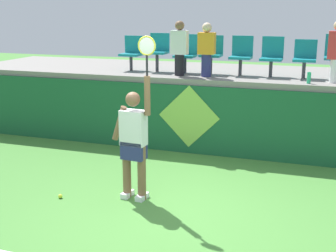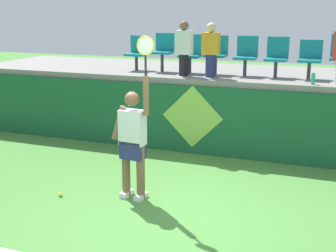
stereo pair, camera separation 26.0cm
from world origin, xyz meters
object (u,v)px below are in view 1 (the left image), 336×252
(tennis_player, at_px, (134,140))
(stadium_chair_0, at_px, (132,51))
(water_bottle, at_px, (309,78))
(stadium_chair_7, at_px, (336,54))
(stadium_chair_1, at_px, (158,50))
(stadium_chair_4, at_px, (241,54))
(stadium_chair_2, at_px, (186,52))
(spectator_1, at_px, (207,49))
(stadium_chair_3, at_px, (212,52))
(stadium_chair_6, at_px, (305,57))
(stadium_chair_5, at_px, (272,55))
(tennis_ball, at_px, (60,196))
(spectator_2, at_px, (180,47))

(tennis_player, xyz_separation_m, stadium_chair_0, (-1.48, 3.44, 0.99))
(water_bottle, height_order, stadium_chair_7, stadium_chair_7)
(stadium_chair_1, bearing_deg, stadium_chair_4, 0.12)
(tennis_player, distance_m, stadium_chair_0, 3.87)
(stadium_chair_2, height_order, spectator_1, spectator_1)
(stadium_chair_4, bearing_deg, stadium_chair_0, -179.93)
(stadium_chair_0, distance_m, stadium_chair_2, 1.27)
(tennis_player, distance_m, stadium_chair_4, 3.72)
(stadium_chair_3, xyz_separation_m, stadium_chair_6, (1.91, -0.00, -0.03))
(water_bottle, xyz_separation_m, stadium_chair_5, (-0.78, 0.71, 0.33))
(stadium_chair_1, distance_m, stadium_chair_4, 1.85)
(stadium_chair_3, bearing_deg, tennis_ball, -110.89)
(stadium_chair_3, relative_size, stadium_chair_4, 1.00)
(stadium_chair_2, bearing_deg, stadium_chair_6, -0.16)
(tennis_player, distance_m, water_bottle, 3.69)
(stadium_chair_3, distance_m, stadium_chair_5, 1.26)
(spectator_1, bearing_deg, stadium_chair_2, 140.85)
(tennis_ball, height_order, water_bottle, water_bottle)
(stadium_chair_4, height_order, spectator_2, spectator_2)
(stadium_chair_0, height_order, spectator_1, spectator_1)
(stadium_chair_3, height_order, spectator_2, spectator_2)
(stadium_chair_3, height_order, stadium_chair_4, stadium_chair_4)
(stadium_chair_1, xyz_separation_m, stadium_chair_3, (1.21, 0.00, -0.02))
(tennis_ball, height_order, spectator_2, spectator_2)
(stadium_chair_0, relative_size, stadium_chair_3, 0.95)
(stadium_chair_4, bearing_deg, water_bottle, -27.00)
(water_bottle, xyz_separation_m, stadium_chair_4, (-1.40, 0.71, 0.34))
(stadium_chair_4, distance_m, stadium_chair_7, 1.86)
(tennis_player, distance_m, stadium_chair_2, 3.60)
(stadium_chair_2, bearing_deg, stadium_chair_3, -0.57)
(stadium_chair_2, height_order, stadium_chair_6, stadium_chair_2)
(stadium_chair_5, bearing_deg, stadium_chair_7, -0.01)
(tennis_ball, distance_m, stadium_chair_4, 4.77)
(stadium_chair_0, relative_size, stadium_chair_4, 0.95)
(stadium_chair_3, relative_size, spectator_1, 0.74)
(stadium_chair_0, distance_m, stadium_chair_5, 3.10)
(stadium_chair_1, relative_size, stadium_chair_6, 1.10)
(tennis_ball, height_order, stadium_chair_2, stadium_chair_2)
(stadium_chair_6, height_order, spectator_1, spectator_1)
(water_bottle, height_order, stadium_chair_1, stadium_chair_1)
(spectator_2, bearing_deg, stadium_chair_2, 90.00)
(tennis_ball, xyz_separation_m, stadium_chair_2, (0.89, 3.83, 1.93))
(stadium_chair_0, bearing_deg, water_bottle, -10.40)
(spectator_1, relative_size, spectator_2, 0.97)
(water_bottle, height_order, stadium_chair_6, stadium_chair_6)
(water_bottle, xyz_separation_m, spectator_2, (-2.60, 0.24, 0.48))
(stadium_chair_4, bearing_deg, tennis_player, -106.07)
(tennis_player, bearing_deg, stadium_chair_1, 103.93)
(stadium_chair_1, xyz_separation_m, stadium_chair_4, (1.85, 0.00, -0.03))
(stadium_chair_2, xyz_separation_m, stadium_chair_7, (3.06, -0.00, 0.05))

